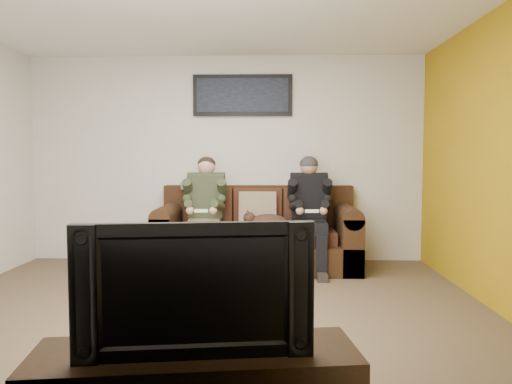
{
  "coord_description": "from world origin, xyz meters",
  "views": [
    {
      "loc": [
        0.56,
        -4.12,
        1.32
      ],
      "look_at": [
        0.41,
        1.2,
        0.95
      ],
      "focal_mm": 35.0,
      "sensor_mm": 36.0,
      "label": 1
    }
  ],
  "objects_px": {
    "sofa": "(258,237)",
    "television": "(195,285)",
    "cat": "(267,222)",
    "person_left": "(205,206)",
    "person_right": "(310,206)",
    "framed_poster": "(242,95)"
  },
  "relations": [
    {
      "from": "sofa",
      "to": "television",
      "type": "bearing_deg",
      "value": -92.73
    },
    {
      "from": "sofa",
      "to": "television",
      "type": "relative_size",
      "value": 2.31
    },
    {
      "from": "cat",
      "to": "television",
      "type": "bearing_deg",
      "value": -94.63
    },
    {
      "from": "person_left",
      "to": "television",
      "type": "xyz_separation_m",
      "value": [
        0.43,
        -3.59,
        -0.0
      ]
    },
    {
      "from": "television",
      "to": "sofa",
      "type": "bearing_deg",
      "value": 79.61
    },
    {
      "from": "person_right",
      "to": "framed_poster",
      "type": "relative_size",
      "value": 1.07
    },
    {
      "from": "sofa",
      "to": "framed_poster",
      "type": "xyz_separation_m",
      "value": [
        -0.2,
        0.38,
        1.74
      ]
    },
    {
      "from": "sofa",
      "to": "framed_poster",
      "type": "height_order",
      "value": "framed_poster"
    },
    {
      "from": "person_right",
      "to": "cat",
      "type": "distance_m",
      "value": 0.53
    },
    {
      "from": "cat",
      "to": "television",
      "type": "relative_size",
      "value": 0.64
    },
    {
      "from": "person_left",
      "to": "person_right",
      "type": "relative_size",
      "value": 0.99
    },
    {
      "from": "person_right",
      "to": "cat",
      "type": "xyz_separation_m",
      "value": [
        -0.5,
        0.0,
        -0.19
      ]
    },
    {
      "from": "sofa",
      "to": "person_right",
      "type": "distance_m",
      "value": 0.75
    },
    {
      "from": "sofa",
      "to": "person_left",
      "type": "distance_m",
      "value": 0.75
    },
    {
      "from": "cat",
      "to": "framed_poster",
      "type": "distance_m",
      "value": 1.66
    },
    {
      "from": "cat",
      "to": "television",
      "type": "distance_m",
      "value": 3.61
    },
    {
      "from": "cat",
      "to": "sofa",
      "type": "bearing_deg",
      "value": 119.65
    },
    {
      "from": "person_left",
      "to": "framed_poster",
      "type": "bearing_deg",
      "value": 54.78
    },
    {
      "from": "person_right",
      "to": "television",
      "type": "bearing_deg",
      "value": -102.42
    },
    {
      "from": "person_left",
      "to": "cat",
      "type": "height_order",
      "value": "person_left"
    },
    {
      "from": "person_right",
      "to": "television",
      "type": "relative_size",
      "value": 1.31
    },
    {
      "from": "sofa",
      "to": "framed_poster",
      "type": "distance_m",
      "value": 1.79
    }
  ]
}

